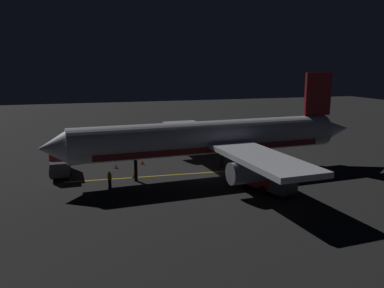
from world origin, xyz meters
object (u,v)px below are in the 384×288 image
catering_truck (265,179)px  airliner (214,139)px  traffic_cone_under_wing (142,162)px  traffic_cone_near_right (116,166)px  traffic_cone_near_left (134,175)px  ground_crew_worker (110,180)px  baggage_truck (60,162)px

catering_truck → airliner: bearing=18.7°
catering_truck → traffic_cone_under_wing: (13.94, 9.56, -0.94)m
catering_truck → traffic_cone_near_right: size_ratio=11.06×
catering_truck → traffic_cone_near_left: bearing=54.0°
airliner → traffic_cone_under_wing: 10.25m
ground_crew_worker → catering_truck: bearing=-109.6°
catering_truck → traffic_cone_near_left: 14.12m
ground_crew_worker → traffic_cone_under_wing: bearing=-27.9°
baggage_truck → airliner: bearing=-105.7°
airliner → baggage_truck: (4.65, 16.55, -2.61)m
airliner → traffic_cone_under_wing: (6.47, 7.04, -3.69)m
ground_crew_worker → traffic_cone_near_right: bearing=-10.0°
ground_crew_worker → airliner: bearing=-78.4°
catering_truck → traffic_cone_under_wing: size_ratio=11.06×
ground_crew_worker → traffic_cone_under_wing: ground_crew_worker is taller
traffic_cone_near_left → traffic_cone_under_wing: 5.96m
baggage_truck → catering_truck: 22.60m
baggage_truck → traffic_cone_near_left: bearing=-116.6°
airliner → catering_truck: bearing=-161.3°
airliner → catering_truck: (-7.47, -2.52, -2.75)m
traffic_cone_under_wing → airliner: bearing=-132.6°
traffic_cone_near_left → traffic_cone_near_right: size_ratio=1.00×
traffic_cone_near_left → traffic_cone_near_right: 4.86m
airliner → traffic_cone_under_wing: airliner is taller
baggage_truck → traffic_cone_near_right: size_ratio=11.49×
airliner → traffic_cone_near_left: 9.65m
baggage_truck → traffic_cone_near_right: baggage_truck is taller
catering_truck → traffic_cone_near_right: (12.90, 12.87, -0.94)m
traffic_cone_near_left → traffic_cone_near_right: same height
baggage_truck → catering_truck: size_ratio=1.04×
ground_crew_worker → traffic_cone_under_wing: size_ratio=3.16×
traffic_cone_under_wing → baggage_truck: bearing=100.8°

